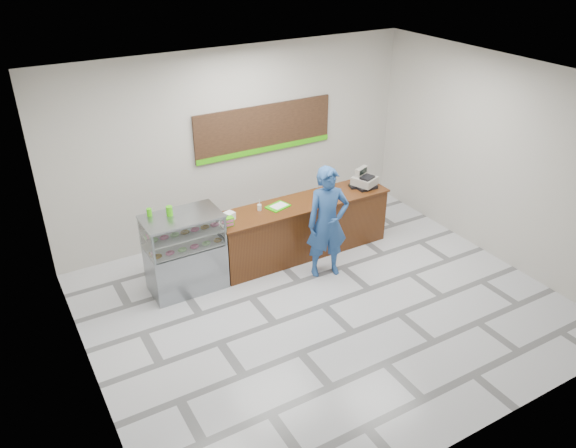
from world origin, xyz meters
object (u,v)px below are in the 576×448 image
sales_counter (303,228)px  customer (328,223)px  cash_register (364,180)px  serving_tray (278,206)px  display_case (185,252)px

sales_counter → customer: customer is taller
sales_counter → cash_register: cash_register is taller
customer → sales_counter: bearing=106.3°
cash_register → serving_tray: (-1.77, 0.07, -0.12)m
display_case → cash_register: cash_register is taller
serving_tray → sales_counter: bearing=-21.6°
serving_tray → cash_register: bearing=-18.5°
cash_register → sales_counter: bearing=157.1°
sales_counter → display_case: 2.23m
serving_tray → customer: bearing=-75.4°
sales_counter → customer: size_ratio=1.68×
sales_counter → customer: bearing=-89.7°
serving_tray → display_case: bearing=165.1°
sales_counter → cash_register: 1.45m
cash_register → customer: 1.50m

